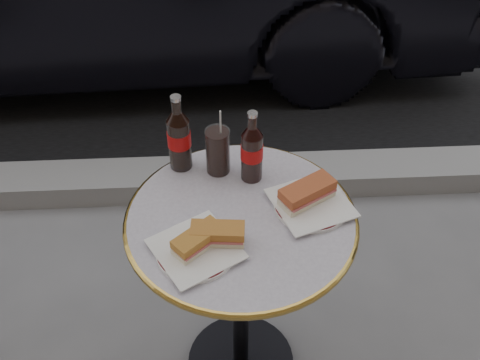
{
  "coord_description": "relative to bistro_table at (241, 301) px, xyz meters",
  "views": [
    {
      "loc": [
        -0.06,
        -1.1,
        1.88
      ],
      "look_at": [
        0.0,
        0.05,
        0.82
      ],
      "focal_mm": 45.0,
      "sensor_mm": 36.0,
      "label": 1
    }
  ],
  "objects": [
    {
      "name": "cola_bottle_left",
      "position": [
        -0.16,
        0.22,
        0.49
      ],
      "size": [
        0.07,
        0.07,
        0.24
      ],
      "primitive_type": null,
      "rotation": [
        0.0,
        0.0,
        -0.08
      ],
      "color": "black",
      "rests_on": "bistro_table"
    },
    {
      "name": "sandwich_left_b",
      "position": [
        -0.06,
        -0.09,
        0.4
      ],
      "size": [
        0.14,
        0.07,
        0.05
      ],
      "primitive_type": "cube",
      "rotation": [
        0.0,
        0.0,
        -0.09
      ],
      "color": "#B5702E",
      "rests_on": "plate_left"
    },
    {
      "name": "plate_left",
      "position": [
        -0.12,
        -0.11,
        0.37
      ],
      "size": [
        0.26,
        0.26,
        0.01
      ],
      "primitive_type": "cylinder",
      "rotation": [
        0.0,
        0.0,
        0.35
      ],
      "color": "white",
      "rests_on": "bistro_table"
    },
    {
      "name": "cola_glass",
      "position": [
        -0.05,
        0.19,
        0.44
      ],
      "size": [
        0.09,
        0.09,
        0.14
      ],
      "primitive_type": "cylinder",
      "rotation": [
        0.0,
        0.0,
        -0.32
      ],
      "color": "black",
      "rests_on": "bistro_table"
    },
    {
      "name": "plate_right",
      "position": [
        0.19,
        0.03,
        0.37
      ],
      "size": [
        0.23,
        0.23,
        0.01
      ],
      "primitive_type": "cylinder",
      "rotation": [
        0.0,
        0.0,
        0.18
      ],
      "color": "white",
      "rests_on": "bistro_table"
    },
    {
      "name": "bistro_table",
      "position": [
        0.0,
        0.0,
        0.0
      ],
      "size": [
        0.62,
        0.62,
        0.73
      ],
      "primitive_type": null,
      "color": "#BAB2C4",
      "rests_on": "ground"
    },
    {
      "name": "sandwich_left_a",
      "position": [
        -0.11,
        -0.11,
        0.4
      ],
      "size": [
        0.14,
        0.13,
        0.05
      ],
      "primitive_type": "cube",
      "rotation": [
        0.0,
        0.0,
        0.71
      ],
      "color": "#B7752E",
      "rests_on": "plate_left"
    },
    {
      "name": "sandwich_right",
      "position": [
        0.18,
        0.04,
        0.4
      ],
      "size": [
        0.17,
        0.14,
        0.05
      ],
      "primitive_type": "cube",
      "rotation": [
        0.0,
        0.0,
        0.54
      ],
      "color": "#AC4F2B",
      "rests_on": "plate_right"
    },
    {
      "name": "cola_bottle_right",
      "position": [
        0.04,
        0.16,
        0.48
      ],
      "size": [
        0.07,
        0.07,
        0.22
      ],
      "primitive_type": null,
      "rotation": [
        0.0,
        0.0,
        0.16
      ],
      "color": "black",
      "rests_on": "bistro_table"
    },
    {
      "name": "curb",
      "position": [
        0.0,
        0.9,
        -0.32
      ],
      "size": [
        40.0,
        0.2,
        0.12
      ],
      "primitive_type": "cube",
      "color": "gray",
      "rests_on": "ground"
    }
  ]
}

